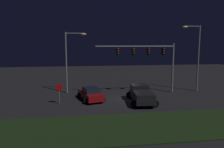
{
  "coord_description": "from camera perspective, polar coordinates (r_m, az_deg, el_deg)",
  "views": [
    {
      "loc": [
        -5.26,
        -23.94,
        6.3
      ],
      "look_at": [
        -1.47,
        1.31,
        2.82
      ],
      "focal_mm": 34.38,
      "sensor_mm": 36.0,
      "label": 1
    }
  ],
  "objects": [
    {
      "name": "stop_sign",
      "position": [
        23.46,
        -13.85,
        -4.11
      ],
      "size": [
        0.76,
        0.08,
        2.23
      ],
      "color": "slate",
      "rests_on": "ground_plane"
    },
    {
      "name": "car_sedan",
      "position": [
        24.72,
        -5.69,
        -5.27
      ],
      "size": [
        3.18,
        4.71,
        1.51
      ],
      "rotation": [
        0.0,
        0.0,
        1.83
      ],
      "color": "maroon",
      "rests_on": "ground_plane"
    },
    {
      "name": "traffic_signal_gantry",
      "position": [
        28.11,
        9.7,
        5.07
      ],
      "size": [
        10.32,
        0.56,
        6.5
      ],
      "color": "slate",
      "rests_on": "ground_plane"
    },
    {
      "name": "pickup_truck",
      "position": [
        23.88,
        7.73,
        -5.13
      ],
      "size": [
        3.21,
        5.56,
        1.8
      ],
      "rotation": [
        0.0,
        0.0,
        1.48
      ],
      "color": "black",
      "rests_on": "ground_plane"
    },
    {
      "name": "street_lamp_left",
      "position": [
        28.3,
        -10.98,
        5.02
      ],
      "size": [
        2.75,
        0.44,
        7.91
      ],
      "color": "slate",
      "rests_on": "ground_plane"
    },
    {
      "name": "street_lamp_right",
      "position": [
        30.84,
        21.3,
        5.77
      ],
      "size": [
        2.55,
        0.44,
        8.85
      ],
      "color": "slate",
      "rests_on": "ground_plane"
    },
    {
      "name": "ground_plane",
      "position": [
        25.31,
        3.75,
        -6.66
      ],
      "size": [
        80.0,
        80.0,
        0.0
      ],
      "primitive_type": "plane",
      "color": "black"
    },
    {
      "name": "grass_median",
      "position": [
        17.4,
        9.94,
        -13.41
      ],
      "size": [
        24.33,
        6.16,
        0.1
      ],
      "primitive_type": "cube",
      "color": "black",
      "rests_on": "ground_plane"
    }
  ]
}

